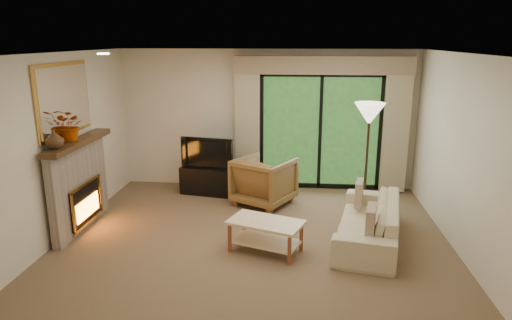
# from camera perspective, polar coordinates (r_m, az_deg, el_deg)

# --- Properties ---
(floor) EXTENTS (5.50, 5.50, 0.00)m
(floor) POSITION_cam_1_polar(r_m,az_deg,el_deg) (6.61, -0.25, -9.93)
(floor) COLOR brown
(floor) RESTS_ON ground
(ceiling) EXTENTS (5.50, 5.50, 0.00)m
(ceiling) POSITION_cam_1_polar(r_m,az_deg,el_deg) (6.00, -0.28, 13.22)
(ceiling) COLOR white
(ceiling) RESTS_ON ground
(wall_back) EXTENTS (5.00, 0.00, 5.00)m
(wall_back) POSITION_cam_1_polar(r_m,az_deg,el_deg) (8.62, 1.37, 5.06)
(wall_back) COLOR beige
(wall_back) RESTS_ON ground
(wall_front) EXTENTS (5.00, 0.00, 5.00)m
(wall_front) POSITION_cam_1_polar(r_m,az_deg,el_deg) (3.82, -3.97, -7.96)
(wall_front) COLOR beige
(wall_front) RESTS_ON ground
(wall_left) EXTENTS (0.00, 5.00, 5.00)m
(wall_left) POSITION_cam_1_polar(r_m,az_deg,el_deg) (7.00, -23.29, 1.49)
(wall_left) COLOR beige
(wall_left) RESTS_ON ground
(wall_right) EXTENTS (0.00, 5.00, 5.00)m
(wall_right) POSITION_cam_1_polar(r_m,az_deg,el_deg) (6.52, 24.57, 0.43)
(wall_right) COLOR beige
(wall_right) RESTS_ON ground
(fireplace) EXTENTS (0.24, 1.70, 1.37)m
(fireplace) POSITION_cam_1_polar(r_m,az_deg,el_deg) (7.27, -21.23, -2.86)
(fireplace) COLOR gray
(fireplace) RESTS_ON floor
(mirror) EXTENTS (0.07, 1.45, 1.02)m
(mirror) POSITION_cam_1_polar(r_m,az_deg,el_deg) (7.05, -22.82, 7.02)
(mirror) COLOR gold
(mirror) RESTS_ON wall_left
(sliding_door) EXTENTS (2.26, 0.10, 2.16)m
(sliding_door) POSITION_cam_1_polar(r_m,az_deg,el_deg) (8.59, 8.02, 3.54)
(sliding_door) COLOR black
(sliding_door) RESTS_ON floor
(curtain_left) EXTENTS (0.45, 0.18, 2.35)m
(curtain_left) POSITION_cam_1_polar(r_m,az_deg,el_deg) (8.51, -1.06, 4.25)
(curtain_left) COLOR tan
(curtain_left) RESTS_ON floor
(curtain_right) EXTENTS (0.45, 0.18, 2.35)m
(curtain_right) POSITION_cam_1_polar(r_m,az_deg,el_deg) (8.64, 17.07, 3.75)
(curtain_right) COLOR tan
(curtain_right) RESTS_ON floor
(cornice) EXTENTS (3.20, 0.24, 0.32)m
(cornice) POSITION_cam_1_polar(r_m,az_deg,el_deg) (8.35, 8.36, 11.64)
(cornice) COLOR #927A5E
(cornice) RESTS_ON wall_back
(media_console) EXTENTS (1.07, 0.63, 0.50)m
(media_console) POSITION_cam_1_polar(r_m,az_deg,el_deg) (8.47, -5.83, -2.49)
(media_console) COLOR black
(media_console) RESTS_ON floor
(tv) EXTENTS (0.99, 0.30, 0.56)m
(tv) POSITION_cam_1_polar(r_m,az_deg,el_deg) (8.32, -5.93, 1.02)
(tv) COLOR black
(tv) RESTS_ON media_console
(armchair) EXTENTS (1.21, 1.22, 0.83)m
(armchair) POSITION_cam_1_polar(r_m,az_deg,el_deg) (7.84, 1.03, -2.63)
(armchair) COLOR brown
(armchair) RESTS_ON floor
(sofa) EXTENTS (1.18, 2.15, 0.59)m
(sofa) POSITION_cam_1_polar(r_m,az_deg,el_deg) (6.67, 13.86, -7.39)
(sofa) COLOR #C7B68E
(sofa) RESTS_ON floor
(pillow_near) EXTENTS (0.19, 0.43, 0.42)m
(pillow_near) POSITION_cam_1_polar(r_m,az_deg,el_deg) (6.04, 14.13, -7.58)
(pillow_near) COLOR brown
(pillow_near) RESTS_ON sofa
(pillow_far) EXTENTS (0.17, 0.39, 0.38)m
(pillow_far) POSITION_cam_1_polar(r_m,az_deg,el_deg) (7.13, 12.76, -4.03)
(pillow_far) COLOR brown
(pillow_far) RESTS_ON sofa
(coffee_table) EXTENTS (1.10, 0.83, 0.44)m
(coffee_table) POSITION_cam_1_polar(r_m,az_deg,el_deg) (6.19, 1.21, -9.50)
(coffee_table) COLOR beige
(coffee_table) RESTS_ON floor
(floor_lamp) EXTENTS (0.60, 0.60, 1.80)m
(floor_lamp) POSITION_cam_1_polar(r_m,az_deg,el_deg) (7.59, 13.66, 0.20)
(floor_lamp) COLOR #FFEDD0
(floor_lamp) RESTS_ON floor
(vase) EXTENTS (0.28, 0.28, 0.26)m
(vase) POSITION_cam_1_polar(r_m,az_deg,el_deg) (6.57, -23.94, 2.40)
(vase) COLOR #3F2915
(vase) RESTS_ON fireplace
(branches) EXTENTS (0.51, 0.48, 0.45)m
(branches) POSITION_cam_1_polar(r_m,az_deg,el_deg) (6.95, -22.18, 4.03)
(branches) COLOR #943202
(branches) RESTS_ON fireplace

